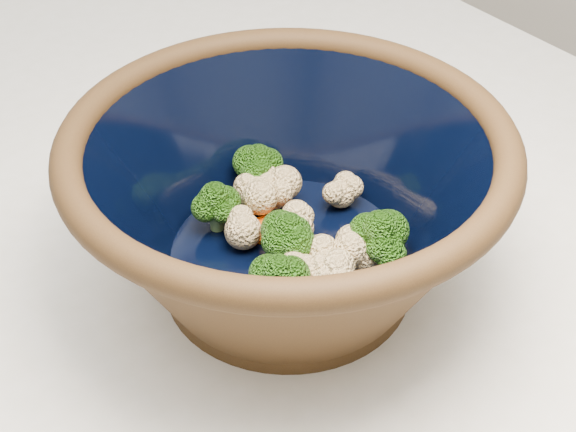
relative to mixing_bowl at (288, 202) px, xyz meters
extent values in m
cylinder|color=black|center=(0.00, 0.00, -0.08)|extent=(0.20, 0.20, 0.01)
torus|color=black|center=(0.00, 0.00, 0.05)|extent=(0.34, 0.34, 0.02)
cylinder|color=black|center=(0.00, 0.00, -0.05)|extent=(0.19, 0.19, 0.00)
cylinder|color=#608442|center=(-0.03, 0.06, -0.04)|extent=(0.01, 0.01, 0.02)
ellipsoid|color=#2B6012|center=(-0.03, 0.06, -0.02)|extent=(0.04, 0.04, 0.03)
cylinder|color=#608442|center=(0.05, -0.06, -0.04)|extent=(0.01, 0.01, 0.02)
ellipsoid|color=#2B6012|center=(0.05, -0.06, -0.02)|extent=(0.03, 0.03, 0.03)
cylinder|color=#608442|center=(0.05, -0.05, -0.04)|extent=(0.01, 0.01, 0.02)
ellipsoid|color=#2B6012|center=(0.05, -0.05, -0.01)|extent=(0.04, 0.04, 0.04)
cylinder|color=#608442|center=(-0.01, -0.01, -0.04)|extent=(0.01, 0.01, 0.02)
ellipsoid|color=#2B6012|center=(-0.01, -0.01, -0.02)|extent=(0.04, 0.04, 0.03)
cylinder|color=#608442|center=(-0.04, -0.05, -0.04)|extent=(0.01, 0.01, 0.02)
ellipsoid|color=#2B6012|center=(-0.04, -0.05, -0.02)|extent=(0.04, 0.04, 0.03)
cylinder|color=#608442|center=(0.02, 0.08, -0.04)|extent=(0.01, 0.01, 0.02)
ellipsoid|color=#2B6012|center=(0.02, 0.08, -0.02)|extent=(0.04, 0.04, 0.03)
sphere|color=beige|center=(0.01, 0.06, -0.03)|extent=(0.03, 0.03, 0.03)
sphere|color=beige|center=(-0.03, 0.03, -0.03)|extent=(0.03, 0.03, 0.03)
sphere|color=beige|center=(0.00, -0.05, -0.03)|extent=(0.03, 0.03, 0.03)
sphere|color=beige|center=(0.07, 0.02, -0.04)|extent=(0.03, 0.03, 0.03)
sphere|color=beige|center=(0.04, -0.05, -0.03)|extent=(0.03, 0.03, 0.03)
sphere|color=beige|center=(-0.01, -0.01, -0.04)|extent=(0.03, 0.03, 0.03)
sphere|color=beige|center=(-0.02, -0.05, -0.03)|extent=(0.03, 0.03, 0.03)
sphere|color=beige|center=(0.00, -0.07, -0.03)|extent=(0.03, 0.03, 0.03)
sphere|color=beige|center=(0.01, 0.00, -0.04)|extent=(0.03, 0.03, 0.03)
sphere|color=beige|center=(0.02, 0.05, -0.03)|extent=(0.03, 0.03, 0.03)
cylinder|color=#EE560A|center=(0.01, 0.02, -0.04)|extent=(0.03, 0.03, 0.01)
cylinder|color=#EE560A|center=(0.00, 0.03, -0.04)|extent=(0.03, 0.03, 0.01)
cylinder|color=#EE560A|center=(0.00, 0.00, -0.04)|extent=(0.03, 0.03, 0.01)
cylinder|color=#EE560A|center=(-0.05, -0.05, -0.04)|extent=(0.03, 0.03, 0.01)
cylinder|color=#EE560A|center=(0.00, -0.01, -0.04)|extent=(0.03, 0.03, 0.01)
camera|label=1|loc=(-0.28, -0.40, 0.38)|focal=50.00mm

